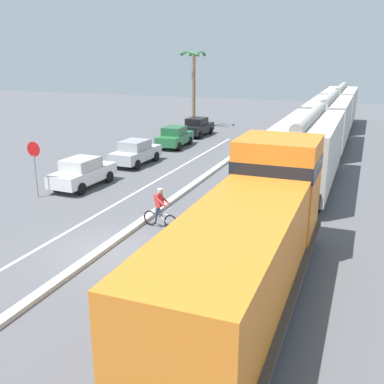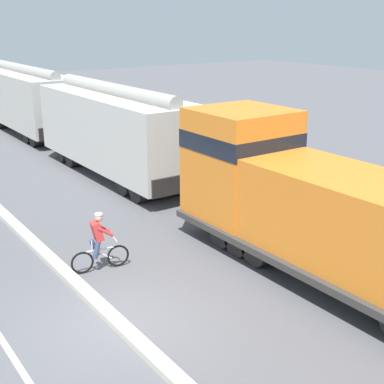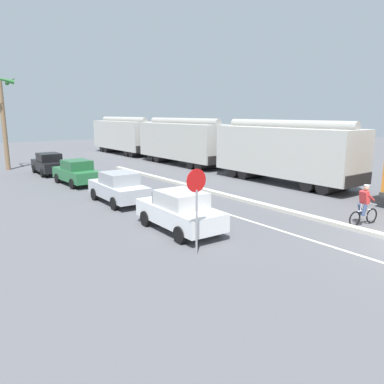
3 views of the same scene
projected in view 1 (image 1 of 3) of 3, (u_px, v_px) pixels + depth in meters
ground_plane at (105, 250)px, 16.81m from camera, size 120.00×120.00×0.00m
median_curb at (170, 201)px, 22.12m from camera, size 0.36×36.00×0.16m
lane_stripe at (127, 197)px, 22.98m from camera, size 0.14×36.00×0.01m
locomotive at (252, 238)px, 13.30m from camera, size 3.10×11.61×4.20m
hopper_car_lead at (308, 151)px, 24.04m from camera, size 2.90×10.60×4.18m
hopper_car_middle at (328, 122)px, 34.37m from camera, size 2.90×10.60×4.18m
hopper_car_trailing at (339, 106)px, 44.69m from camera, size 2.90×10.60×4.18m
parked_car_white at (82, 172)px, 24.61m from camera, size 1.94×4.25×1.62m
parked_car_silver at (136, 152)px, 29.70m from camera, size 1.93×4.25×1.62m
parked_car_green at (175, 137)px, 35.31m from camera, size 1.96×4.26×1.62m
parked_car_black at (197, 127)px, 40.20m from camera, size 1.94×4.25×1.62m
cyclist at (160, 209)px, 18.75m from camera, size 1.70×0.52×1.71m
stop_sign at (34, 159)px, 22.43m from camera, size 0.76×0.08×2.88m
palm_tree_near at (194, 74)px, 43.57m from camera, size 2.31×2.21×7.52m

